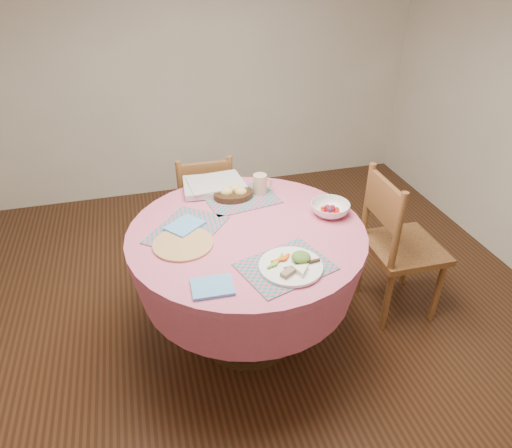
% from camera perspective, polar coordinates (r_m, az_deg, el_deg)
% --- Properties ---
extents(ground, '(4.00, 4.00, 0.00)m').
position_cam_1_polar(ground, '(2.83, -1.00, -13.60)').
color(ground, '#331C0F').
rests_on(ground, ground).
extents(room_envelope, '(4.01, 4.01, 2.71)m').
position_cam_1_polar(room_envelope, '(2.00, -1.50, 23.07)').
color(room_envelope, silver).
rests_on(room_envelope, ground).
extents(dining_table, '(1.24, 1.24, 0.75)m').
position_cam_1_polar(dining_table, '(2.47, -1.12, -4.58)').
color(dining_table, '#CA5E73').
rests_on(dining_table, ground).
extents(chair_right, '(0.42, 0.44, 0.94)m').
position_cam_1_polar(chair_right, '(2.84, 17.22, -2.25)').
color(chair_right, brown).
rests_on(chair_right, ground).
extents(chair_back, '(0.41, 0.39, 0.86)m').
position_cam_1_polar(chair_back, '(3.19, -6.41, 2.22)').
color(chair_back, brown).
rests_on(chair_back, ground).
extents(placemat_front, '(0.47, 0.41, 0.01)m').
position_cam_1_polar(placemat_front, '(2.10, 3.69, -5.33)').
color(placemat_front, '#15796D').
rests_on(placemat_front, dining_table).
extents(placemat_left, '(0.48, 0.50, 0.01)m').
position_cam_1_polar(placemat_left, '(2.38, -8.64, -0.71)').
color(placemat_left, '#15796D').
rests_on(placemat_left, dining_table).
extents(placemat_back, '(0.44, 0.36, 0.01)m').
position_cam_1_polar(placemat_back, '(2.64, -1.84, 3.27)').
color(placemat_back, '#15796D').
rests_on(placemat_back, dining_table).
extents(wicker_trivet, '(0.30, 0.30, 0.01)m').
position_cam_1_polar(wicker_trivet, '(2.27, -9.09, -2.46)').
color(wicker_trivet, olive).
rests_on(wicker_trivet, dining_table).
extents(napkin_near, '(0.19, 0.15, 0.01)m').
position_cam_1_polar(napkin_near, '(1.99, -5.48, -7.83)').
color(napkin_near, '#5496D8').
rests_on(napkin_near, dining_table).
extents(napkin_far, '(0.23, 0.22, 0.01)m').
position_cam_1_polar(napkin_far, '(2.39, -8.88, -0.23)').
color(napkin_far, '#5496D8').
rests_on(napkin_far, placemat_left).
extents(dinner_plate, '(0.29, 0.29, 0.05)m').
position_cam_1_polar(dinner_plate, '(2.08, 4.59, -5.16)').
color(dinner_plate, white).
rests_on(dinner_plate, placemat_front).
extents(bread_bowl, '(0.23, 0.23, 0.08)m').
position_cam_1_polar(bread_bowl, '(2.64, -2.82, 3.87)').
color(bread_bowl, black).
rests_on(bread_bowl, placemat_back).
extents(latte_mug, '(0.12, 0.08, 0.12)m').
position_cam_1_polar(latte_mug, '(2.67, 0.56, 5.04)').
color(latte_mug, tan).
rests_on(latte_mug, placemat_back).
extents(fruit_bowl, '(0.24, 0.24, 0.07)m').
position_cam_1_polar(fruit_bowl, '(2.51, 9.24, 1.87)').
color(fruit_bowl, white).
rests_on(fruit_bowl, dining_table).
extents(newspaper_stack, '(0.37, 0.30, 0.04)m').
position_cam_1_polar(newspaper_stack, '(2.75, -5.39, 4.86)').
color(newspaper_stack, silver).
rests_on(newspaper_stack, dining_table).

